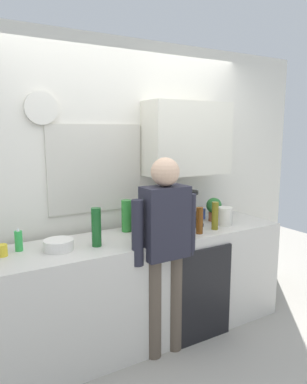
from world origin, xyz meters
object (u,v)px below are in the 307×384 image
Objects in this scene: cup_yellow_cup at (2,250)px; dish_soap at (19,241)px; potted_plant at (214,208)px; bottle_dark_sauce at (138,222)px; storage_canister at (225,216)px; coffee_maker at (187,210)px; bottle_red_vinegar at (149,221)px; cup_blue_mug at (201,214)px; bottle_olive_oil at (215,216)px; bottle_clear_soda at (127,216)px; bottle_green_wine at (96,227)px; bottle_amber_beer at (200,220)px; person_at_sink at (165,241)px; mixing_bowl at (59,245)px.

dish_soap is at bearing 26.53° from cup_yellow_cup.
dish_soap is (-1.81, 0.04, -0.05)m from potted_plant.
cup_yellow_cup is 0.37× the size of potted_plant.
storage_canister is at bearing -13.70° from bottle_dark_sauce.
coffee_maker reaches higher than bottle_red_vinegar.
cup_blue_mug is 0.59× the size of storage_canister.
bottle_olive_oil reaches higher than bottle_red_vinegar.
cup_blue_mug is 0.56× the size of dish_soap.
bottle_clear_soda is at bearing 131.87° from bottle_dark_sauce.
bottle_olive_oil is at bearing -5.05° from bottle_green_wine.
bottle_amber_beer is at bearing -36.74° from bottle_clear_soda.
bottle_dark_sauce reaches higher than cup_blue_mug.
bottle_green_wine reaches higher than bottle_dark_sauce.
bottle_clear_soda is at bearing 107.46° from person_at_sink.
bottle_olive_oil is 0.16× the size of person_at_sink.
bottle_olive_oil is 1.14× the size of bottle_red_vinegar.
bottle_amber_beer is at bearing -8.94° from mixing_bowl.
bottle_red_vinegar is 1.22× the size of bottle_dark_sauce.
bottle_green_wine reaches higher than bottle_red_vinegar.
bottle_amber_beer is 1.05× the size of mixing_bowl.
bottle_clear_soda is 0.69m from mixing_bowl.
bottle_green_wine reaches higher than bottle_olive_oil.
bottle_green_wine is 0.49m from bottle_dark_sauce.
mixing_bowl is 0.14× the size of person_at_sink.
cup_blue_mug is (0.35, 0.42, -0.06)m from bottle_amber_beer.
bottle_dark_sauce is 1.11m from cup_yellow_cup.
storage_canister is at bearing -17.37° from bottle_clear_soda.
bottle_olive_oil reaches higher than storage_canister.
bottle_green_wine is 0.68m from cup_yellow_cup.
mixing_bowl is (-1.51, -0.23, -0.01)m from cup_blue_mug.
cup_yellow_cup is at bearing -153.47° from dish_soap.
bottle_clear_soda is 0.46m from bottle_green_wine.
bottle_clear_soda is 1.27× the size of bottle_red_vinegar.
storage_canister reaches higher than cup_blue_mug.
dish_soap is at bearing 179.15° from bottle_dark_sauce.
cup_blue_mug is 0.43× the size of potted_plant.
bottle_clear_soda is at bearing 143.26° from bottle_amber_beer.
dish_soap is (-1.05, 0.09, -0.03)m from bottle_red_vinegar.
mixing_bowl is at bearing -171.24° from cup_blue_mug.
bottle_green_wine reaches higher than storage_canister.
cup_blue_mug is (0.72, 0.19, -0.06)m from bottle_red_vinegar.
mixing_bowl is (-0.73, -0.12, -0.05)m from bottle_dark_sauce.
coffee_maker is 1.43× the size of potted_plant.
person_at_sink is at bearing -87.08° from bottle_dark_sauce.
cup_blue_mug is at bearing 50.31° from bottle_amber_beer.
bottle_red_vinegar is 0.76m from storage_canister.
mixing_bowl is (0.38, -0.07, -0.00)m from cup_yellow_cup.
bottle_red_vinegar is at bearing 170.70° from storage_canister.
bottle_clear_soda is 1.56× the size of bottle_dark_sauce.
storage_canister is 0.11× the size of person_at_sink.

